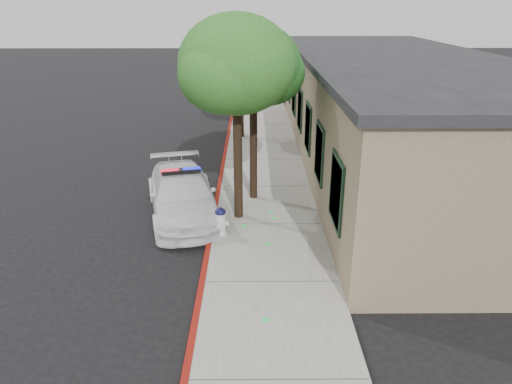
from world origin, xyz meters
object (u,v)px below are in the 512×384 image
object	(u,v)px
clapboard_building	(393,110)
street_tree_far	(241,53)
street_tree_mid	(254,69)
police_car	(182,194)
street_tree_near	(237,69)
fire_hydrant	(221,222)

from	to	relation	value
clapboard_building	street_tree_far	world-z (taller)	street_tree_far
street_tree_mid	street_tree_far	bearing A→B (deg)	94.03
police_car	street_tree_near	bearing A→B (deg)	-27.23
street_tree_mid	street_tree_near	bearing A→B (deg)	-106.59
street_tree_near	street_tree_far	bearing A→B (deg)	90.48
clapboard_building	street_tree_near	distance (m)	8.34
clapboard_building	fire_hydrant	bearing A→B (deg)	-133.39
clapboard_building	street_tree_near	size ratio (longest dim) A/B	3.66
street_tree_mid	fire_hydrant	bearing A→B (deg)	-108.33
street_tree_near	street_tree_mid	bearing A→B (deg)	73.41
police_car	street_tree_far	size ratio (longest dim) A/B	1.00
police_car	street_tree_mid	size ratio (longest dim) A/B	0.93
clapboard_building	street_tree_mid	distance (m)	7.04
street_tree_near	street_tree_mid	size ratio (longest dim) A/B	1.06
clapboard_building	street_tree_mid	xyz separation A→B (m)	(-5.43, -3.95, 2.10)
clapboard_building	street_tree_near	xyz separation A→B (m)	(-5.88, -5.46, 2.28)
police_car	fire_hydrant	distance (m)	2.09
street_tree_mid	clapboard_building	bearing A→B (deg)	36.07
clapboard_building	police_car	size ratio (longest dim) A/B	4.15
street_tree_near	clapboard_building	bearing A→B (deg)	42.89
clapboard_building	street_tree_mid	bearing A→B (deg)	-143.93
police_car	street_tree_far	world-z (taller)	street_tree_far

